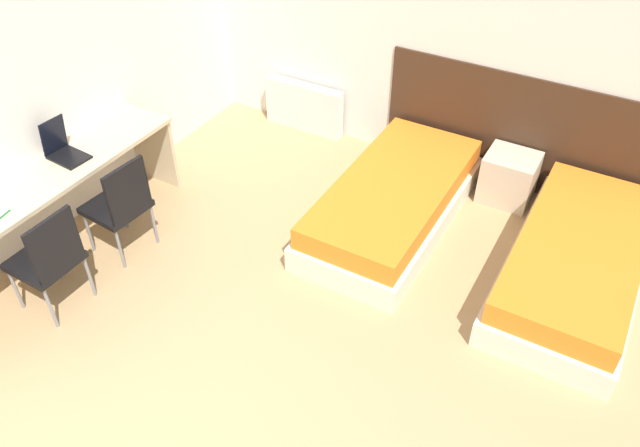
# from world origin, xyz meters

# --- Properties ---
(wall_back) EXTENTS (5.52, 0.05, 2.70)m
(wall_back) POSITION_xyz_m (0.00, 4.43, 1.35)
(wall_back) COLOR silver
(wall_back) RESTS_ON ground_plane
(wall_left) EXTENTS (0.05, 5.40, 2.70)m
(wall_left) POSITION_xyz_m (-2.28, 2.20, 1.35)
(wall_left) COLOR silver
(wall_left) RESTS_ON ground_plane
(headboard_panel) EXTENTS (2.59, 0.03, 1.10)m
(headboard_panel) POSITION_xyz_m (0.97, 4.39, 0.55)
(headboard_panel) COLOR #382316
(headboard_panel) RESTS_ON ground_plane
(bed_near_window) EXTENTS (0.95, 2.02, 0.42)m
(bed_near_window) POSITION_xyz_m (0.20, 3.35, 0.20)
(bed_near_window) COLOR beige
(bed_near_window) RESTS_ON ground_plane
(bed_near_door) EXTENTS (0.95, 2.02, 0.42)m
(bed_near_door) POSITION_xyz_m (1.73, 3.35, 0.20)
(bed_near_door) COLOR beige
(bed_near_door) RESTS_ON ground_plane
(nightstand) EXTENTS (0.45, 0.40, 0.46)m
(nightstand) POSITION_xyz_m (0.97, 4.16, 0.23)
(nightstand) COLOR beige
(nightstand) RESTS_ON ground_plane
(radiator) EXTENTS (0.87, 0.12, 0.51)m
(radiator) POSITION_xyz_m (-1.27, 4.31, 0.26)
(radiator) COLOR silver
(radiator) RESTS_ON ground_plane
(desk) EXTENTS (0.54, 2.52, 0.74)m
(desk) POSITION_xyz_m (-1.99, 1.57, 0.60)
(desk) COLOR #C6B28E
(desk) RESTS_ON ground_plane
(chair_near_laptop) EXTENTS (0.46, 0.46, 0.88)m
(chair_near_laptop) POSITION_xyz_m (-1.53, 1.93, 0.49)
(chair_near_laptop) COLOR black
(chair_near_laptop) RESTS_ON ground_plane
(chair_near_notebook) EXTENTS (0.44, 0.44, 0.88)m
(chair_near_notebook) POSITION_xyz_m (-1.53, 1.21, 0.49)
(chair_near_notebook) COLOR black
(chair_near_notebook) RESTS_ON ground_plane
(laptop) EXTENTS (0.32, 0.24, 0.32)m
(laptop) POSITION_xyz_m (-2.05, 1.94, 0.81)
(laptop) COLOR black
(laptop) RESTS_ON desk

